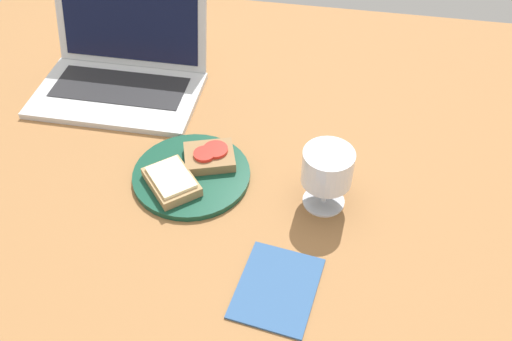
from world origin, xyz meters
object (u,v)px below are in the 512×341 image
at_px(sandwich_with_tomato, 210,156).
at_px(wine_glass, 327,172).
at_px(sandwich_with_cheese, 171,181).
at_px(laptop, 122,66).
at_px(napkin, 277,288).
at_px(plate, 192,175).

relative_size(sandwich_with_tomato, wine_glass, 0.95).
height_order(sandwich_with_cheese, laptop, laptop).
bearing_deg(sandwich_with_cheese, wine_glass, 3.27).
xyz_separation_m(sandwich_with_cheese, laptop, (-0.19, 0.30, 0.02)).
bearing_deg(napkin, plate, 132.18).
bearing_deg(laptop, plate, -49.59).
relative_size(sandwich_with_cheese, napkin, 0.84).
bearing_deg(sandwich_with_tomato, laptop, 138.14).
bearing_deg(sandwich_with_tomato, wine_glass, -15.27).
bearing_deg(wine_glass, napkin, -105.75).
bearing_deg(sandwich_with_tomato, sandwich_with_cheese, -124.27).
distance_m(plate, wine_glass, 0.26).
relative_size(sandwich_with_tomato, laptop, 0.32).
distance_m(sandwich_with_cheese, napkin, 0.28).
relative_size(plate, wine_glass, 1.85).
xyz_separation_m(plate, wine_glass, (0.25, -0.02, 0.07)).
bearing_deg(plate, sandwich_with_cheese, -124.15).
xyz_separation_m(wine_glass, napkin, (-0.05, -0.19, -0.08)).
bearing_deg(sandwich_with_cheese, laptop, 123.27).
height_order(sandwich_with_tomato, wine_glass, wine_glass).
bearing_deg(plate, sandwich_with_tomato, 55.62).
relative_size(wine_glass, laptop, 0.34).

